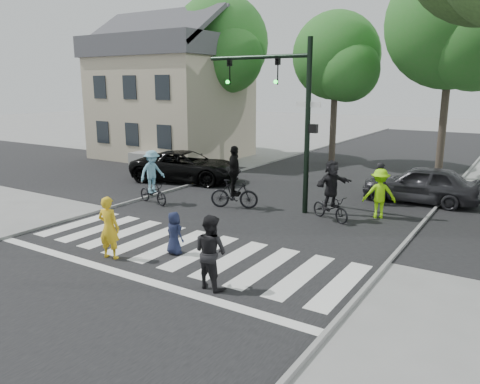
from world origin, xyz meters
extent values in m
plane|color=gray|center=(0.00, 0.00, 0.00)|extent=(120.00, 120.00, 0.00)
cube|color=black|center=(0.00, 5.00, 0.01)|extent=(10.00, 70.00, 0.01)
cube|color=black|center=(0.00, 8.00, 0.01)|extent=(70.00, 10.00, 0.01)
cube|color=gray|center=(-5.05, 5.00, 0.05)|extent=(0.10, 70.00, 0.10)
cube|color=gray|center=(5.05, 5.00, 0.05)|extent=(0.10, 70.00, 0.10)
cube|color=silver|center=(-4.50, 1.00, 0.01)|extent=(0.55, 3.00, 0.01)
cube|color=silver|center=(-3.50, 1.00, 0.01)|extent=(0.55, 3.00, 0.01)
cube|color=silver|center=(-2.50, 1.00, 0.01)|extent=(0.55, 3.00, 0.01)
cube|color=silver|center=(-1.50, 1.00, 0.01)|extent=(0.55, 3.00, 0.01)
cube|color=silver|center=(-0.50, 1.00, 0.01)|extent=(0.55, 3.00, 0.01)
cube|color=silver|center=(0.50, 1.00, 0.01)|extent=(0.55, 3.00, 0.01)
cube|color=silver|center=(1.50, 1.00, 0.01)|extent=(0.55, 3.00, 0.01)
cube|color=silver|center=(2.50, 1.00, 0.01)|extent=(0.55, 3.00, 0.01)
cube|color=silver|center=(3.50, 1.00, 0.01)|extent=(0.55, 3.00, 0.01)
cube|color=silver|center=(4.50, 1.00, 0.01)|extent=(0.55, 3.00, 0.01)
cube|color=silver|center=(0.00, -1.20, 0.01)|extent=(10.00, 0.30, 0.01)
cylinder|color=black|center=(1.20, 6.20, 3.00)|extent=(0.18, 0.18, 6.00)
cylinder|color=black|center=(-0.80, 6.20, 5.40)|extent=(4.00, 0.14, 0.14)
imported|color=black|center=(0.00, 6.20, 4.95)|extent=(0.16, 0.20, 1.00)
sphere|color=#19E533|center=(0.00, 6.08, 4.55)|extent=(0.14, 0.14, 0.14)
imported|color=black|center=(-2.00, 6.20, 4.95)|extent=(0.16, 0.20, 1.00)
sphere|color=#19E533|center=(-2.00, 6.08, 4.55)|extent=(0.14, 0.14, 0.14)
cube|color=black|center=(1.42, 6.20, 3.00)|extent=(0.28, 0.18, 0.30)
cube|color=#FF660C|center=(1.53, 6.20, 3.00)|extent=(0.02, 0.14, 0.20)
cube|color=white|center=(1.20, 6.20, 3.80)|extent=(0.90, 0.04, 0.18)
cylinder|color=brown|center=(-14.00, 16.20, 2.97)|extent=(0.36, 0.36, 5.95)
sphere|color=#397330|center=(-14.00, 16.20, 6.38)|extent=(5.20, 5.20, 5.20)
sphere|color=#397330|center=(-12.96, 15.42, 5.53)|extent=(3.64, 3.64, 3.64)
cylinder|color=brown|center=(-9.00, 15.70, 3.22)|extent=(0.36, 0.36, 6.44)
sphere|color=#397330|center=(-9.00, 15.70, 6.90)|extent=(5.80, 5.80, 5.80)
sphere|color=#397330|center=(-7.84, 14.83, 5.98)|extent=(4.06, 4.06, 4.06)
cylinder|color=brown|center=(-2.00, 16.80, 2.80)|extent=(0.36, 0.36, 5.60)
sphere|color=#397330|center=(-2.00, 16.80, 6.00)|extent=(4.80, 4.80, 4.80)
sphere|color=#397330|center=(-1.04, 16.08, 5.20)|extent=(3.36, 3.36, 3.36)
cylinder|color=brown|center=(4.00, 15.50, 3.36)|extent=(0.36, 0.36, 6.72)
sphere|color=#397330|center=(4.00, 15.50, 7.20)|extent=(6.00, 6.00, 6.00)
sphere|color=#397330|center=(5.20, 14.60, 6.24)|extent=(4.20, 4.20, 4.20)
cube|color=#BBAA92|center=(-11.50, 14.00, 3.00)|extent=(8.00, 7.00, 6.00)
cube|color=#47474C|center=(-11.50, 14.00, 6.60)|extent=(8.40, 7.40, 1.20)
cube|color=#47474C|center=(-11.50, 12.15, 7.60)|extent=(8.40, 3.69, 2.44)
cube|color=#47474C|center=(-11.50, 15.85, 7.60)|extent=(8.40, 3.69, 2.44)
cube|color=black|center=(-13.90, 10.48, 1.70)|extent=(1.00, 0.06, 1.30)
cube|color=black|center=(-13.90, 10.48, 4.30)|extent=(1.00, 0.06, 1.30)
cube|color=black|center=(-11.50, 10.48, 1.70)|extent=(1.00, 0.06, 1.30)
cube|color=black|center=(-11.50, 10.48, 4.30)|extent=(1.00, 0.06, 1.30)
cube|color=black|center=(-9.10, 10.48, 1.70)|extent=(1.00, 0.06, 1.30)
cube|color=black|center=(-9.10, 10.48, 4.30)|extent=(1.00, 0.06, 1.30)
cube|color=gray|center=(-10.00, 10.20, 0.40)|extent=(2.00, 1.20, 0.80)
imported|color=yellow|center=(-1.24, -0.61, 0.83)|extent=(0.67, 0.51, 1.67)
imported|color=#171D38|center=(-0.02, 0.54, 0.59)|extent=(0.63, 0.47, 1.17)
imported|color=black|center=(2.06, -0.67, 0.85)|extent=(0.91, 0.75, 1.70)
imported|color=black|center=(-4.26, 4.30, 0.43)|extent=(1.70, 0.89, 0.85)
imported|color=#66A0B8|center=(-4.26, 4.30, 1.24)|extent=(0.81, 1.15, 1.63)
imported|color=black|center=(-1.30, 5.43, 0.53)|extent=(1.82, 1.13, 1.06)
imported|color=black|center=(-1.30, 5.43, 1.39)|extent=(0.82, 1.16, 1.83)
imported|color=black|center=(2.30, 5.82, 0.42)|extent=(1.70, 1.18, 0.85)
imported|color=black|center=(2.30, 5.82, 1.23)|extent=(1.06, 1.57, 1.62)
imported|color=black|center=(-5.84, 8.29, 0.71)|extent=(5.56, 3.57, 1.43)
imported|color=#2D2D31|center=(4.30, 9.95, 0.73)|extent=(4.36, 1.94, 1.46)
imported|color=#98FE0D|center=(3.58, 6.97, 0.85)|extent=(1.26, 1.04, 1.70)
imported|color=black|center=(3.08, 8.74, 0.82)|extent=(0.71, 0.61, 1.64)
camera|label=1|loc=(7.86, -8.58, 4.47)|focal=35.00mm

